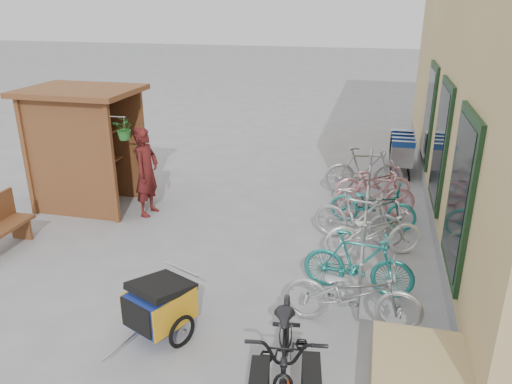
% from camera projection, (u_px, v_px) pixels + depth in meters
% --- Properties ---
extents(ground, '(80.00, 80.00, 0.00)m').
position_uv_depth(ground, '(199.00, 288.00, 7.35)').
color(ground, gray).
extents(kiosk, '(2.49, 1.65, 2.40)m').
position_uv_depth(kiosk, '(80.00, 132.00, 9.75)').
color(kiosk, brown).
rests_on(kiosk, ground).
extents(bike_rack, '(0.05, 5.35, 0.86)m').
position_uv_depth(bike_rack, '(367.00, 208.00, 8.83)').
color(bike_rack, '#A5A8AD').
rests_on(bike_rack, ground).
extents(pallet_stack, '(1.00, 1.20, 0.40)m').
position_uv_depth(pallet_stack, '(419.00, 375.00, 5.35)').
color(pallet_stack, tan).
rests_on(pallet_stack, ground).
extents(shopping_carts, '(0.55, 1.84, 0.98)m').
position_uv_depth(shopping_carts, '(401.00, 147.00, 12.26)').
color(shopping_carts, silver).
rests_on(shopping_carts, ground).
extents(child_trailer, '(0.89, 1.34, 0.79)m').
position_uv_depth(child_trailer, '(160.00, 304.00, 6.20)').
color(child_trailer, navy).
rests_on(child_trailer, ground).
extents(cargo_bike, '(1.08, 2.24, 1.13)m').
position_uv_depth(cargo_bike, '(286.00, 353.00, 5.16)').
color(cargo_bike, black).
rests_on(cargo_bike, ground).
extents(person_kiosk, '(0.46, 0.67, 1.74)m').
position_uv_depth(person_kiosk, '(147.00, 172.00, 9.60)').
color(person_kiosk, maroon).
rests_on(person_kiosk, ground).
extents(bike_0, '(1.78, 0.64, 0.93)m').
position_uv_depth(bike_0, '(353.00, 294.00, 6.36)').
color(bike_0, '#9F9FA3').
rests_on(bike_0, ground).
extents(bike_1, '(1.62, 0.60, 0.95)m').
position_uv_depth(bike_1, '(358.00, 263.00, 7.09)').
color(bike_1, teal).
rests_on(bike_1, ground).
extents(bike_2, '(1.72, 1.09, 0.86)m').
position_uv_depth(bike_2, '(374.00, 232.00, 8.15)').
color(bike_2, white).
rests_on(bike_2, ground).
extents(bike_3, '(1.63, 0.75, 0.95)m').
position_uv_depth(bike_3, '(358.00, 217.00, 8.59)').
color(bike_3, '#9F9FA3').
rests_on(bike_3, ground).
extents(bike_4, '(1.67, 0.84, 0.84)m').
position_uv_depth(bike_4, '(373.00, 205.00, 9.23)').
color(bike_4, teal).
rests_on(bike_4, ground).
extents(bike_5, '(1.62, 0.74, 0.94)m').
position_uv_depth(bike_5, '(375.00, 194.00, 9.58)').
color(bike_5, pink).
rests_on(bike_5, ground).
extents(bike_6, '(1.68, 0.98, 0.83)m').
position_uv_depth(bike_6, '(373.00, 183.00, 10.33)').
color(bike_6, pink).
rests_on(bike_6, ground).
extents(bike_7, '(1.79, 0.86, 1.04)m').
position_uv_depth(bike_7, '(364.00, 170.00, 10.80)').
color(bike_7, '#9F9FA3').
rests_on(bike_7, ground).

